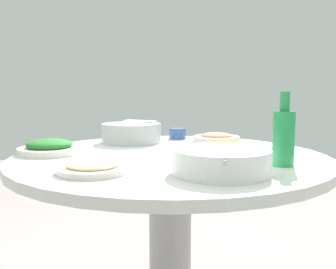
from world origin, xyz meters
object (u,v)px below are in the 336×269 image
at_px(soup_bowl, 221,162).
at_px(green_bottle, 284,136).
at_px(rice_bowl, 131,132).
at_px(tea_cup_far, 178,134).
at_px(dish_noodles, 93,168).
at_px(dish_shrimp, 216,138).
at_px(dish_stirfry, 224,148).
at_px(tea_cup_near, 284,144).
at_px(round_dining_table, 170,207).
at_px(dish_greens, 49,148).

bearing_deg(soup_bowl, green_bottle, -62.25).
bearing_deg(rice_bowl, tea_cup_far, -60.88).
height_order(dish_noodles, dish_shrimp, dish_shrimp).
bearing_deg(dish_stirfry, dish_noodles, 126.90).
xyz_separation_m(soup_bowl, dish_stirfry, (0.34, -0.07, -0.01)).
distance_m(dish_shrimp, tea_cup_near, 0.36).
distance_m(dish_noodles, tea_cup_far, 0.78).
relative_size(dish_stirfry, green_bottle, 1.07).
bearing_deg(round_dining_table, soup_bowl, -156.49).
bearing_deg(round_dining_table, dish_stirfry, -81.39).
xyz_separation_m(round_dining_table, dish_noodles, (-0.29, 0.22, 0.21)).
relative_size(dish_greens, tea_cup_far, 2.84).
bearing_deg(dish_stirfry, tea_cup_far, 20.72).
height_order(soup_bowl, dish_shrimp, soup_bowl).
xyz_separation_m(green_bottle, tea_cup_far, (0.64, 0.30, -0.07)).
bearing_deg(tea_cup_near, dish_shrimp, 36.94).
relative_size(soup_bowl, dish_greens, 1.34).
bearing_deg(dish_stirfry, soup_bowl, 169.06).
distance_m(dish_greens, dish_shrimp, 0.72).
bearing_deg(rice_bowl, dish_greens, 137.23).
xyz_separation_m(rice_bowl, dish_noodles, (-0.61, 0.06, -0.03)).
relative_size(rice_bowl, dish_stirfry, 1.09).
relative_size(dish_greens, dish_shrimp, 1.08).
bearing_deg(green_bottle, tea_cup_near, -18.72).
relative_size(round_dining_table, dish_noodles, 5.53).
height_order(rice_bowl, green_bottle, green_bottle).
relative_size(dish_noodles, tea_cup_far, 2.56).
distance_m(round_dining_table, rice_bowl, 0.44).
xyz_separation_m(dish_stirfry, tea_cup_near, (0.03, -0.23, 0.01)).
xyz_separation_m(rice_bowl, soup_bowl, (-0.63, -0.30, -0.01)).
bearing_deg(round_dining_table, tea_cup_near, -82.19).
xyz_separation_m(round_dining_table, green_bottle, (-0.20, -0.34, 0.28)).
bearing_deg(dish_greens, green_bottle, -106.35).
xyz_separation_m(soup_bowl, tea_cup_far, (0.75, 0.09, -0.01)).
xyz_separation_m(dish_greens, green_bottle, (-0.23, -0.78, 0.07)).
bearing_deg(rice_bowl, tea_cup_near, -114.21).
bearing_deg(rice_bowl, soup_bowl, -154.72).
bearing_deg(dish_greens, rice_bowl, -42.77).
xyz_separation_m(dish_shrimp, tea_cup_near, (-0.28, -0.21, 0.01)).
distance_m(green_bottle, tea_cup_far, 0.71).
distance_m(dish_greens, tea_cup_near, 0.87).
distance_m(round_dining_table, tea_cup_near, 0.49).
bearing_deg(dish_stirfry, dish_shrimp, -2.73).
xyz_separation_m(dish_noodles, dish_shrimp, (0.63, -0.44, 0.00)).
height_order(round_dining_table, dish_noodles, dish_noodles).
bearing_deg(dish_greens, round_dining_table, -93.83).
bearing_deg(round_dining_table, dish_greens, 86.17).
xyz_separation_m(dish_noodles, tea_cup_far, (0.73, -0.27, 0.01)).
relative_size(dish_stirfry, tea_cup_far, 3.06).
distance_m(soup_bowl, tea_cup_near, 0.47).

